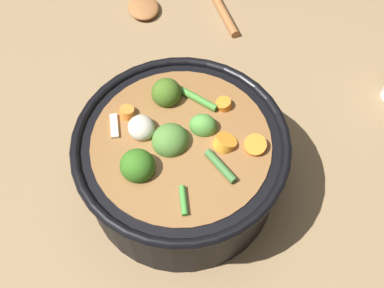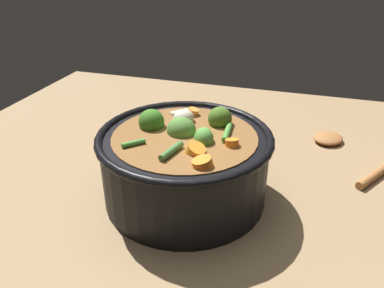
% 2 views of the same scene
% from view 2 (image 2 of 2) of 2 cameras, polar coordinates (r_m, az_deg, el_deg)
% --- Properties ---
extents(ground_plane, '(1.10, 1.10, 0.00)m').
position_cam_2_polar(ground_plane, '(0.63, -1.02, -7.82)').
color(ground_plane, '#8C704C').
extents(cooking_pot, '(0.27, 0.27, 0.14)m').
position_cam_2_polar(cooking_pot, '(0.60, -1.07, -2.97)').
color(cooking_pot, black).
rests_on(cooking_pot, ground_plane).
extents(wooden_spoon, '(0.22, 0.22, 0.02)m').
position_cam_2_polar(wooden_spoon, '(0.82, 23.38, -0.71)').
color(wooden_spoon, '#9D6234').
rests_on(wooden_spoon, ground_plane).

